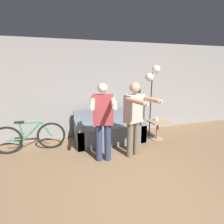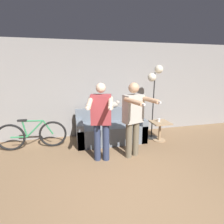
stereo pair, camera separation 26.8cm
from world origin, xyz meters
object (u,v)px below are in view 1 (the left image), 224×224
cat (111,104)px  cup (156,119)px  person_left (103,118)px  couch (109,130)px  side_table (158,126)px  person_right (135,115)px  bicycle (30,137)px  floor_lamp (152,82)px

cat → cup: (1.11, -0.57, -0.36)m
person_left → cat: person_left is taller
cat → person_left: bearing=-113.8°
couch → cat: 0.72m
cup → side_table: bearing=-59.0°
cup → person_right: bearing=-144.3°
person_left → bicycle: (-1.51, 0.95, -0.58)m
couch → cup: couch is taller
cat → side_table: (1.14, -0.61, -0.55)m
person_right → bicycle: size_ratio=1.01×
floor_lamp → side_table: size_ratio=3.80×
floor_lamp → person_right: bearing=-135.4°
person_left → cat: 1.39m
couch → person_left: (-0.42, -0.97, 0.64)m
person_left → person_right: person_left is taller
side_table → cup: bearing=121.0°
person_right → person_left: bearing=162.6°
couch → floor_lamp: bearing=-4.2°
person_left → bicycle: 1.88m
couch → cup: 1.31m
floor_lamp → cup: bearing=-64.1°
cat → floor_lamp: floor_lamp is taller
side_table → cat: bearing=151.9°
person_right → cup: size_ratio=19.55×
bicycle → cat: bearing=8.9°
person_left → couch: bearing=80.1°
floor_lamp → bicycle: (-3.10, 0.06, -1.21)m
person_left → cat: size_ratio=3.37×
person_left → floor_lamp: size_ratio=0.82×
couch → bicycle: bearing=-179.3°
floor_lamp → cup: size_ratio=23.86×
person_right → floor_lamp: bearing=27.1°
couch → bicycle: 1.93m
cat → bicycle: size_ratio=0.30×
person_left → side_table: bearing=34.7°
side_table → bicycle: bicycle is taller
couch → person_right: (0.27, -0.97, 0.64)m
person_left → bicycle: person_left is taller
side_table → cup: 0.19m
couch → person_right: bearing=-74.5°
couch → side_table: size_ratio=3.41×
couch → cat: bearing=64.5°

